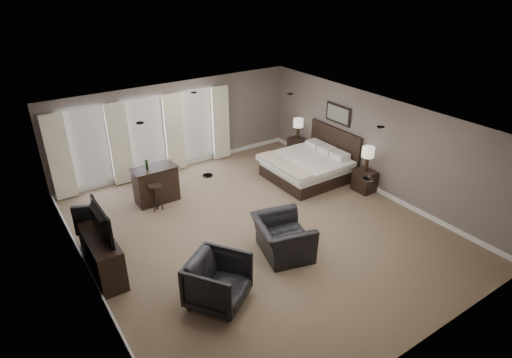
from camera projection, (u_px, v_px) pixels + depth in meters
room at (259, 180)px, 9.43m from camera, size 7.60×8.60×2.64m
window_bay at (147, 137)px, 12.02m from camera, size 5.25×0.20×2.30m
bed at (305, 158)px, 12.06m from camera, size 2.10×2.01×1.34m
nightstand_near at (364, 181)px, 11.60m from camera, size 0.45×0.55×0.60m
nightstand_far at (297, 147)px, 13.75m from camera, size 0.44×0.54×0.59m
lamp_near at (367, 159)px, 11.31m from camera, size 0.33×0.33×0.68m
lamp_far at (298, 129)px, 13.47m from camera, size 0.32×0.32×0.65m
wall_art at (338, 114)px, 12.13m from camera, size 0.04×0.96×0.56m
dresser at (102, 256)px, 8.38m from camera, size 0.49×1.51×0.88m
tv at (98, 234)px, 8.15m from camera, size 0.66×1.14×0.15m
armchair_near at (283, 232)px, 8.96m from camera, size 1.09×1.40×1.08m
armchair_far at (218, 279)px, 7.66m from camera, size 1.34×1.33×1.02m
bar_counter at (156, 184)px, 11.01m from camera, size 1.11×0.58×0.97m
bar_stool_left at (156, 197)px, 10.69m from camera, size 0.42×0.42×0.69m
bar_stool_right at (156, 175)px, 11.85m from camera, size 0.38×0.38×0.67m
desk_chair at (91, 224)px, 9.12m from camera, size 0.80×0.80×1.19m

